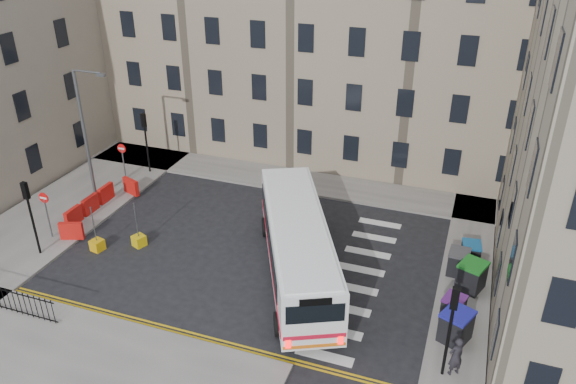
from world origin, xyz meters
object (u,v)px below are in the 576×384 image
Objects in this scene: bus at (297,244)px; wheelie_bin_e at (470,253)px; wheelie_bin_c at (472,276)px; bollard_yellow at (97,245)px; pedestrian at (456,356)px; wheelie_bin_b at (453,308)px; wheelie_bin_d at (458,262)px; wheelie_bin_a at (456,326)px; streetlamp at (85,135)px; bollard_chevron at (139,241)px.

bus is 8.82m from wheelie_bin_e.
bollard_yellow is (-18.73, -3.02, -0.56)m from wheelie_bin_c.
bollard_yellow is at bearing -47.28° from pedestrian.
wheelie_bin_e is at bearing 101.15° from wheelie_bin_b.
bus reaches higher than wheelie_bin_e.
wheelie_bin_a is at bearing -83.31° from wheelie_bin_d.
bollard_yellow is at bearing 161.96° from bus.
streetlamp is 23.42m from pedestrian.
wheelie_bin_b is at bearing 1.67° from bollard_yellow.
pedestrian is at bearing -54.00° from bus.
streetlamp reaches higher than wheelie_bin_e.
streetlamp is at bearing -57.21° from pedestrian.
wheelie_bin_d reaches higher than bollard_chevron.
wheelie_bin_a is at bearing -99.89° from wheelie_bin_e.
streetlamp reaches higher than bus.
wheelie_bin_c reaches higher than wheelie_bin_d.
wheelie_bin_d is at bearing 142.90° from wheelie_bin_c.
bollard_chevron is (5.33, -3.46, -4.04)m from streetlamp.
wheelie_bin_c is at bearing 9.16° from bollard_yellow.
streetlamp is at bearing 127.45° from bollard_yellow.
wheelie_bin_e is at bearing -129.27° from pedestrian.
wheelie_bin_a is 5.97m from wheelie_bin_e.
pedestrian is at bearing -62.76° from wheelie_bin_a.
pedestrian is 2.90× the size of bollard_chevron.
streetlamp is 7.03× the size of wheelie_bin_e.
bus is at bearing 7.70° from bollard_yellow.
wheelie_bin_b is at bearing -2.05° from bollard_chevron.
bollard_yellow is at bearing -172.30° from wheelie_bin_e.
wheelie_bin_d reaches higher than bollard_yellow.
bus is 19.22× the size of bollard_yellow.
bollard_yellow is at bearing -161.96° from wheelie_bin_b.
bus is 8.95m from bollard_chevron.
wheelie_bin_a is at bearing -2.49° from bollard_yellow.
bollard_yellow is (3.50, -4.57, -4.04)m from streetlamp.
wheelie_bin_d is 2.07× the size of bollard_yellow.
bollard_chevron is (-16.30, 0.58, -0.41)m from wheelie_bin_b.
wheelie_bin_c reaches higher than bollard_chevron.
wheelie_bin_d is 16.50m from bollard_chevron.
wheelie_bin_a is 1.35m from wheelie_bin_b.
pedestrian is 18.71m from bollard_yellow.
bollard_yellow is (-18.35, 0.80, -0.55)m from wheelie_bin_a.
wheelie_bin_d is 0.71× the size of pedestrian.
bollard_yellow and bollard_chevron have the same top height.
wheelie_bin_b is at bearing -82.86° from wheelie_bin_c.
bollard_chevron is at bearing -174.24° from wheelie_bin_e.
bus is at bearing -172.99° from wheelie_bin_a.
wheelie_bin_c is at bearing -3.98° from streetlamp.
wheelie_bin_d is 6.90m from pedestrian.
bollard_chevron is (1.83, 1.11, 0.00)m from bollard_yellow.
wheelie_bin_a is 3.84m from wheelie_bin_c.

